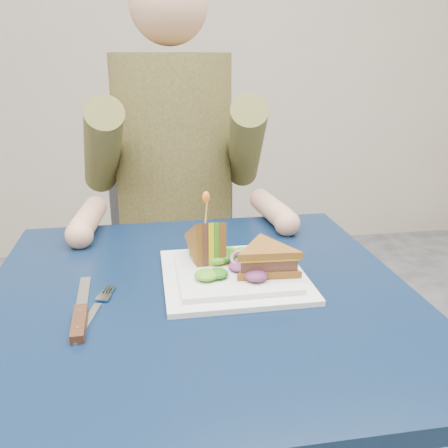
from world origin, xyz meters
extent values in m
cube|color=#B7A997|center=(0.00, 2.00, 1.40)|extent=(4.00, 0.02, 2.80)
cube|color=black|center=(0.00, 0.00, 0.71)|extent=(0.75, 0.75, 0.03)
cylinder|color=#595B5E|center=(-0.32, 0.32, 0.35)|extent=(0.04, 0.04, 0.70)
cylinder|color=#595B5E|center=(0.32, 0.32, 0.35)|extent=(0.04, 0.04, 0.70)
cube|color=#47474C|center=(0.00, 0.65, 0.45)|extent=(0.42, 0.40, 0.04)
cube|color=#47474C|center=(0.00, 0.83, 0.70)|extent=(0.42, 0.03, 0.46)
cylinder|color=#47474C|center=(-0.18, 0.48, 0.21)|extent=(0.02, 0.02, 0.43)
cylinder|color=#47474C|center=(0.18, 0.48, 0.21)|extent=(0.02, 0.02, 0.43)
cylinder|color=#47474C|center=(-0.18, 0.82, 0.21)|extent=(0.02, 0.02, 0.43)
cylinder|color=#47474C|center=(0.18, 0.82, 0.21)|extent=(0.02, 0.02, 0.43)
cylinder|color=brown|center=(0.00, 0.63, 0.87)|extent=(0.34, 0.34, 0.52)
sphere|color=tan|center=(0.00, 0.63, 1.25)|extent=(0.21, 0.21, 0.21)
cylinder|color=brown|center=(-0.20, 0.54, 0.89)|extent=(0.15, 0.39, 0.31)
cylinder|color=tan|center=(-0.23, 0.34, 0.76)|extent=(0.08, 0.20, 0.06)
sphere|color=tan|center=(-0.23, 0.24, 0.76)|extent=(0.06, 0.06, 0.06)
cylinder|color=brown|center=(0.20, 0.54, 0.89)|extent=(0.15, 0.39, 0.31)
cylinder|color=tan|center=(0.23, 0.34, 0.76)|extent=(0.08, 0.20, 0.06)
sphere|color=tan|center=(0.23, 0.24, 0.76)|extent=(0.06, 0.06, 0.06)
cube|color=white|center=(0.07, 0.03, 0.73)|extent=(0.26, 0.26, 0.01)
cube|color=white|center=(0.07, 0.03, 0.74)|extent=(0.21, 0.21, 0.01)
cube|color=silver|center=(-0.19, -0.09, 0.73)|extent=(0.04, 0.12, 0.00)
cube|color=silver|center=(-0.17, -0.01, 0.73)|extent=(0.03, 0.03, 0.00)
cube|color=silver|center=(-0.17, 0.02, 0.73)|extent=(0.01, 0.03, 0.00)
cube|color=silver|center=(-0.16, 0.02, 0.73)|extent=(0.01, 0.03, 0.00)
cube|color=silver|center=(-0.16, 0.01, 0.73)|extent=(0.01, 0.03, 0.00)
cube|color=silver|center=(-0.15, 0.01, 0.73)|extent=(0.01, 0.03, 0.00)
cube|color=silver|center=(-0.20, 0.01, 0.73)|extent=(0.02, 0.14, 0.00)
cube|color=black|center=(-0.20, -0.09, 0.74)|extent=(0.02, 0.10, 0.01)
cylinder|color=silver|center=(-0.20, -0.07, 0.74)|extent=(0.01, 0.01, 0.00)
cylinder|color=silver|center=(-0.19, -0.12, 0.74)|extent=(0.01, 0.01, 0.00)
cylinder|color=tan|center=(0.02, 0.08, 0.85)|extent=(0.01, 0.01, 0.06)
ellipsoid|color=orange|center=(0.02, 0.08, 0.88)|extent=(0.01, 0.01, 0.02)
torus|color=#9E4C7A|center=(0.08, 0.04, 0.77)|extent=(0.04, 0.04, 0.02)
camera|label=1|loc=(-0.08, -0.75, 1.12)|focal=38.00mm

